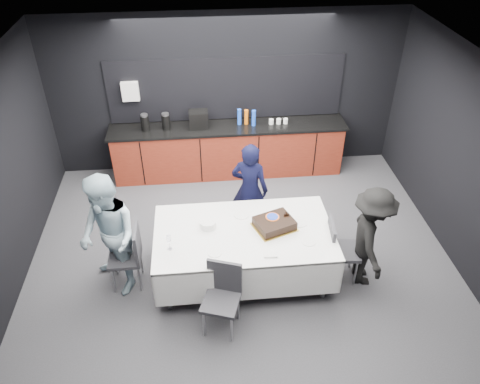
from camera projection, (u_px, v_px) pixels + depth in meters
The scene contains 18 objects.
ground at pixel (241, 254), 6.83m from camera, with size 6.00×6.00×0.00m, color #404045.
room_shell at pixel (241, 144), 5.73m from camera, with size 6.04×5.04×2.82m.
kitchenette at pixel (227, 146), 8.29m from camera, with size 4.10×0.64×2.05m.
party_table at pixel (244, 239), 6.13m from camera, with size 2.32×1.32×0.78m.
cake_assembly at pixel (274, 223), 6.08m from camera, with size 0.62×0.57×0.16m.
plate_stack at pixel (208, 224), 6.09m from camera, with size 0.22×0.22×0.10m, color white.
loose_plate_near at pixel (215, 253), 5.72m from camera, with size 0.18×0.18×0.01m, color white.
loose_plate_right_a at pixel (299, 222), 6.19m from camera, with size 0.21×0.21×0.01m, color white.
loose_plate_right_b at pixel (309, 242), 5.88m from camera, with size 0.18×0.18×0.01m, color white.
loose_plate_far at pixel (242, 214), 6.32m from camera, with size 0.21×0.21×0.01m, color white.
fork_pile at pixel (271, 255), 5.68m from camera, with size 0.16×0.10×0.03m, color white.
champagne_flute at pixel (169, 239), 5.69m from camera, with size 0.06×0.06×0.22m.
chair_left at pixel (130, 253), 6.08m from camera, with size 0.42×0.42×0.92m.
chair_right at pixel (338, 246), 6.18m from camera, with size 0.46×0.46×0.92m.
chair_near at pixel (222, 292), 5.53m from camera, with size 0.53×0.53×0.92m.
person_center at pixel (250, 189), 6.84m from camera, with size 0.55×0.36×1.51m, color black.
person_left at pixel (109, 236), 5.84m from camera, with size 0.84×0.66×1.73m, color #A1BCCA.
person_right at pixel (370, 238), 6.02m from camera, with size 0.95×0.55×1.47m, color black.
Camera 1 is at (-0.50, -4.97, 4.74)m, focal length 35.00 mm.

